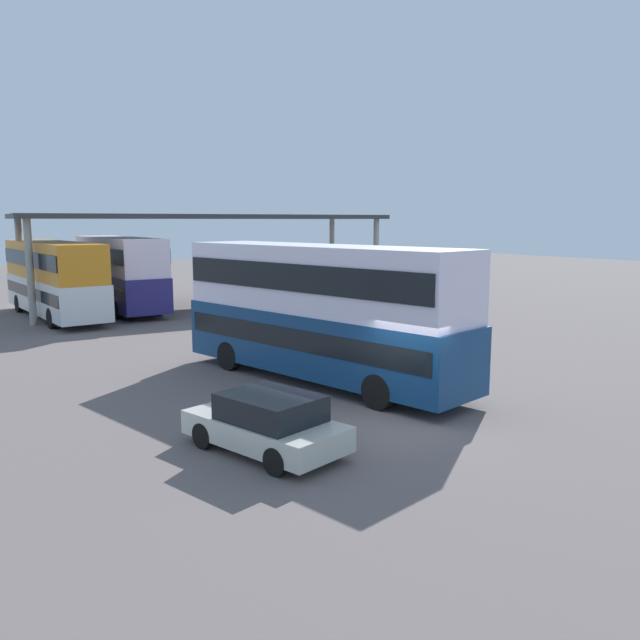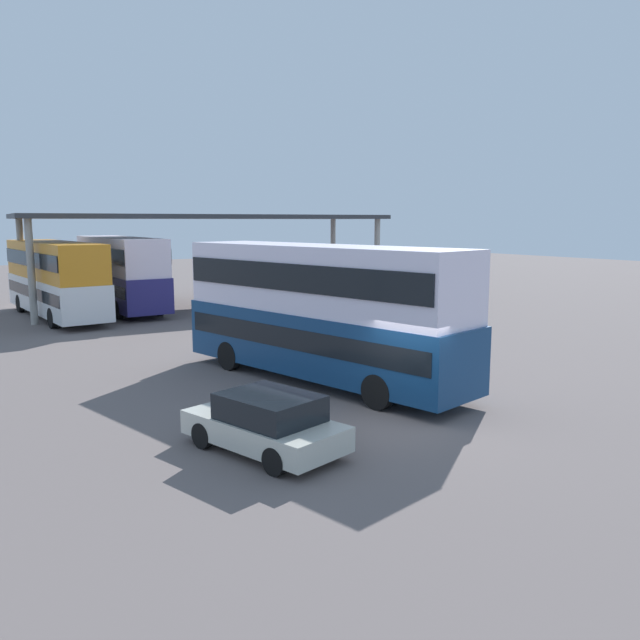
{
  "view_description": "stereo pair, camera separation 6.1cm",
  "coord_description": "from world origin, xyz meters",
  "px_view_note": "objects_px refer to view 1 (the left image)",
  "views": [
    {
      "loc": [
        -10.52,
        -11.87,
        5.14
      ],
      "look_at": [
        0.92,
        4.68,
        2.0
      ],
      "focal_mm": 35.87,
      "sensor_mm": 36.0,
      "label": 1
    },
    {
      "loc": [
        -10.47,
        -11.91,
        5.14
      ],
      "look_at": [
        0.92,
        4.68,
        2.0
      ],
      "focal_mm": 35.87,
      "sensor_mm": 36.0,
      "label": 2
    }
  ],
  "objects_px": {
    "double_decker_main": "(320,308)",
    "double_decker_mid_row": "(119,271)",
    "parked_hatchback": "(267,423)",
    "double_decker_near_canopy": "(54,276)"
  },
  "relations": [
    {
      "from": "double_decker_near_canopy",
      "to": "double_decker_mid_row",
      "type": "relative_size",
      "value": 1.06
    },
    {
      "from": "double_decker_near_canopy",
      "to": "parked_hatchback",
      "type": "bearing_deg",
      "value": 175.84
    },
    {
      "from": "parked_hatchback",
      "to": "double_decker_near_canopy",
      "type": "bearing_deg",
      "value": -15.35
    },
    {
      "from": "double_decker_mid_row",
      "to": "parked_hatchback",
      "type": "bearing_deg",
      "value": 171.15
    },
    {
      "from": "double_decker_main",
      "to": "double_decker_mid_row",
      "type": "relative_size",
      "value": 1.05
    },
    {
      "from": "parked_hatchback",
      "to": "double_decker_main",
      "type": "bearing_deg",
      "value": -58.58
    },
    {
      "from": "double_decker_main",
      "to": "double_decker_mid_row",
      "type": "bearing_deg",
      "value": -10.23
    },
    {
      "from": "double_decker_main",
      "to": "double_decker_mid_row",
      "type": "distance_m",
      "value": 20.05
    },
    {
      "from": "double_decker_main",
      "to": "double_decker_mid_row",
      "type": "height_order",
      "value": "double_decker_main"
    },
    {
      "from": "parked_hatchback",
      "to": "double_decker_mid_row",
      "type": "bearing_deg",
      "value": -23.87
    }
  ]
}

